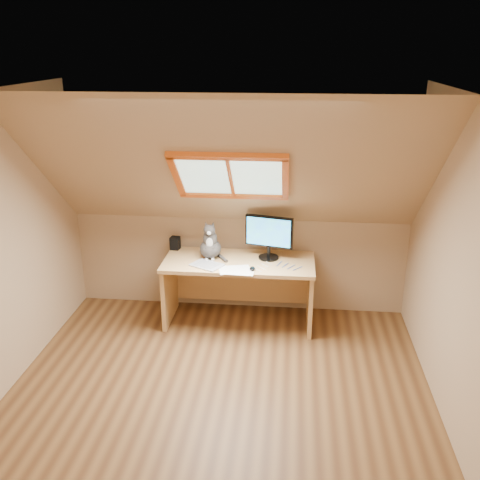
# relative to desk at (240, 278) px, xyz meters

# --- Properties ---
(ground) EXTENTS (3.50, 3.50, 0.00)m
(ground) POSITION_rel_desk_xyz_m (-0.04, -1.45, -0.47)
(ground) COLOR brown
(ground) RESTS_ON ground
(room_shell) EXTENTS (3.52, 3.52, 2.41)m
(room_shell) POSITION_rel_desk_xyz_m (-0.04, -1.54, 0.96)
(room_shell) COLOR tan
(room_shell) RESTS_ON ground
(desk) EXTENTS (1.50, 0.66, 0.68)m
(desk) POSITION_rel_desk_xyz_m (0.00, 0.00, 0.00)
(desk) COLOR tan
(desk) RESTS_ON ground
(monitor) EXTENTS (0.48, 0.20, 0.44)m
(monitor) POSITION_rel_desk_xyz_m (0.29, 0.02, 0.47)
(monitor) COLOR black
(monitor) RESTS_ON desk
(cat) EXTENTS (0.23, 0.27, 0.40)m
(cat) POSITION_rel_desk_xyz_m (-0.29, -0.02, 0.36)
(cat) COLOR #4B4542
(cat) RESTS_ON desk
(desk_speaker) EXTENTS (0.10, 0.10, 0.13)m
(desk_speaker) POSITION_rel_desk_xyz_m (-0.70, 0.18, 0.28)
(desk_speaker) COLOR black
(desk_speaker) RESTS_ON desk
(graphics_tablet) EXTENTS (0.36, 0.32, 0.01)m
(graphics_tablet) POSITION_rel_desk_xyz_m (-0.30, -0.23, 0.22)
(graphics_tablet) COLOR #B2B2B7
(graphics_tablet) RESTS_ON desk
(mouse) EXTENTS (0.06, 0.10, 0.03)m
(mouse) POSITION_rel_desk_xyz_m (0.15, -0.29, 0.23)
(mouse) COLOR black
(mouse) RESTS_ON desk
(papers) EXTENTS (0.33, 0.27, 0.00)m
(papers) POSITION_rel_desk_xyz_m (-0.07, -0.33, 0.22)
(papers) COLOR white
(papers) RESTS_ON desk
(cables) EXTENTS (0.51, 0.26, 0.01)m
(cables) POSITION_rel_desk_xyz_m (0.40, -0.18, 0.22)
(cables) COLOR silver
(cables) RESTS_ON desk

